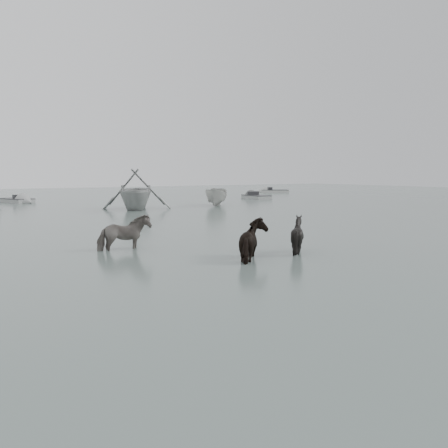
{
  "coord_description": "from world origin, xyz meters",
  "views": [
    {
      "loc": [
        -8.93,
        -11.59,
        2.72
      ],
      "look_at": [
        -1.15,
        0.74,
        1.0
      ],
      "focal_mm": 35.0,
      "sensor_mm": 36.0,
      "label": 1
    }
  ],
  "objects": [
    {
      "name": "pony_dark",
      "position": [
        -0.79,
        -0.58,
        0.82
      ],
      "size": [
        1.79,
        1.95,
        1.65
      ],
      "primitive_type": "imported",
      "rotation": [
        0.0,
        0.0,
        1.3
      ],
      "color": "black",
      "rests_on": "ground"
    },
    {
      "name": "ground",
      "position": [
        0.0,
        0.0,
        0.0
      ],
      "size": [
        140.0,
        140.0,
        0.0
      ],
      "primitive_type": "plane",
      "color": "#4D5C55",
      "rests_on": "ground"
    },
    {
      "name": "skiff_mid",
      "position": [
        -3.74,
        32.28,
        0.38
      ],
      "size": [
        3.35,
        5.3,
        0.75
      ],
      "primitive_type": null,
      "rotation": [
        0.0,
        0.0,
        -1.19
      ],
      "color": "#979A97",
      "rests_on": "ground"
    },
    {
      "name": "boat_small",
      "position": [
        9.82,
        19.24,
        0.82
      ],
      "size": [
        3.99,
        4.28,
        1.65
      ],
      "primitive_type": "imported",
      "rotation": [
        0.0,
        0.0,
        -0.71
      ],
      "color": "#A8A9A4",
      "rests_on": "ground"
    },
    {
      "name": "pony_pinto",
      "position": [
        -3.79,
        3.19,
        0.77
      ],
      "size": [
        1.86,
        0.9,
        1.54
      ],
      "primitive_type": "imported",
      "rotation": [
        0.0,
        0.0,
        1.53
      ],
      "color": "black",
      "rests_on": "ground"
    },
    {
      "name": "rowboat_trail",
      "position": [
        2.91,
        19.46,
        1.57
      ],
      "size": [
        7.22,
        7.61,
        3.15
      ],
      "primitive_type": "imported",
      "rotation": [
        0.0,
        0.0,
        2.7
      ],
      "color": "#A9ACA9",
      "rests_on": "ground"
    },
    {
      "name": "pony_black",
      "position": [
        1.12,
        -0.39,
        0.73
      ],
      "size": [
        1.39,
        1.25,
        1.46
      ],
      "primitive_type": "imported",
      "rotation": [
        0.0,
        0.0,
        1.62
      ],
      "color": "black",
      "rests_on": "ground"
    },
    {
      "name": "skiff_port",
      "position": [
        18.31,
        25.29,
        0.38
      ],
      "size": [
        2.03,
        4.98,
        0.75
      ],
      "primitive_type": null,
      "rotation": [
        0.0,
        0.0,
        1.48
      ],
      "color": "#959795",
      "rests_on": "ground"
    },
    {
      "name": "skiff_star",
      "position": [
        28.96,
        35.49,
        0.38
      ],
      "size": [
        5.34,
        3.79,
        0.75
      ],
      "primitive_type": null,
      "rotation": [
        0.0,
        0.0,
        2.67
      ],
      "color": "#B1B1AC",
      "rests_on": "ground"
    }
  ]
}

